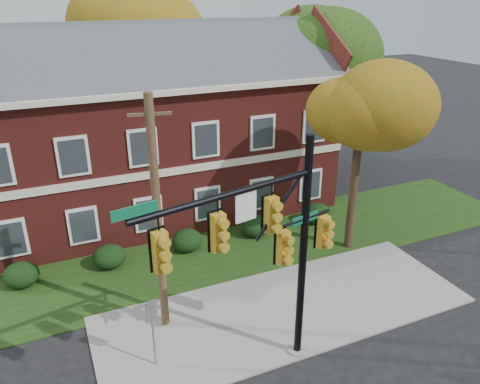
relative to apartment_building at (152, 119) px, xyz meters
name	(u,v)px	position (x,y,z in m)	size (l,w,h in m)	color
ground	(299,326)	(2.00, -11.95, -4.99)	(120.00, 120.00, 0.00)	black
sidewalk	(285,309)	(2.00, -10.95, -4.95)	(14.00, 5.00, 0.08)	gray
grass_strip	(233,248)	(2.00, -5.95, -4.97)	(30.00, 6.00, 0.04)	#193811
apartment_building	(152,119)	(0.00, 0.00, 0.00)	(18.80, 8.80, 9.74)	maroon
hedge_far_left	(21,275)	(-7.00, -5.25, -4.46)	(1.40, 1.26, 1.05)	black
hedge_left	(109,257)	(-3.50, -5.25, -4.46)	(1.40, 1.26, 1.05)	black
hedge_center	(187,240)	(0.00, -5.25, -4.46)	(1.40, 1.26, 1.05)	black
hedge_right	(256,226)	(3.50, -5.25, -4.46)	(1.40, 1.26, 1.05)	black
hedge_far_right	(317,214)	(7.00, -5.25, -4.46)	(1.40, 1.26, 1.05)	black
tree_near_right	(369,106)	(7.22, -8.09, 1.68)	(4.50, 4.25, 8.58)	black
tree_right_rear	(331,45)	(11.31, 0.86, 3.13)	(6.30, 5.95, 10.62)	black
tree_far_rear	(138,29)	(1.34, 7.84, 3.86)	(6.84, 6.46, 11.52)	black
traffic_signal	(269,242)	(-0.07, -13.40, -0.32)	(6.62, 1.58, 7.52)	gray
utility_pole	(158,219)	(-2.34, -9.95, -0.75)	(1.29, 0.34, 8.36)	#463120
sign_post	(152,323)	(-3.17, -11.79, -3.28)	(0.36, 0.15, 2.51)	slate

